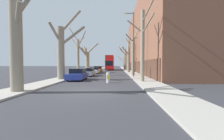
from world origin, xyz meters
TOP-DOWN VIEW (x-y plane):
  - ground_plane at (0.00, 0.00)m, footprint 300.00×300.00m
  - sidewalk_left at (-5.07, 50.00)m, footprint 2.37×120.00m
  - sidewalk_right at (5.07, 50.00)m, footprint 2.37×120.00m
  - building_facade_right at (11.24, 26.75)m, footprint 10.08×44.46m
  - street_tree_left_0 at (-4.58, -0.33)m, footprint 2.36×4.03m
  - street_tree_left_1 at (-4.72, 7.84)m, footprint 3.81×2.48m
  - street_tree_left_2 at (-4.67, 15.12)m, footprint 3.24×4.05m
  - street_tree_left_3 at (-4.90, 23.74)m, footprint 4.33×4.23m
  - street_tree_right_0 at (4.60, 5.75)m, footprint 2.46×4.35m
  - street_tree_right_1 at (4.60, 15.34)m, footprint 2.77×1.72m
  - street_tree_right_2 at (4.63, 24.98)m, footprint 4.03×3.14m
  - street_tree_right_3 at (4.60, 35.01)m, footprint 2.43×2.79m
  - street_tree_right_4 at (4.76, 45.41)m, footprint 4.07×2.64m
  - street_tree_right_5 at (4.74, 55.04)m, footprint 4.89×3.20m
  - double_decker_bus at (-0.50, 40.22)m, footprint 2.50×11.54m
  - parked_car_0 at (-2.79, 7.75)m, footprint 1.81×4.04m
  - parked_car_1 at (-2.79, 13.87)m, footprint 1.83×4.35m
  - parked_car_2 at (-2.79, 20.59)m, footprint 1.88×4.45m
  - parked_car_3 at (-2.79, 26.22)m, footprint 1.84×4.07m
  - lamp_post at (4.15, 11.43)m, footprint 1.40×0.20m
  - traffic_bollard at (1.01, 5.17)m, footprint 0.32×0.33m

SIDE VIEW (x-z plane):
  - ground_plane at x=0.00m, z-range 0.00..0.00m
  - sidewalk_left at x=-5.07m, z-range 0.00..0.12m
  - sidewalk_right at x=5.07m, z-range 0.00..0.12m
  - traffic_bollard at x=1.01m, z-range 0.00..1.07m
  - parked_car_1 at x=-2.79m, z-range -0.02..1.25m
  - parked_car_2 at x=-2.79m, z-range -0.02..1.26m
  - parked_car_0 at x=-2.79m, z-range -0.03..1.34m
  - parked_car_3 at x=-2.79m, z-range -0.04..1.41m
  - double_decker_bus at x=-0.50m, z-range 0.30..4.97m
  - street_tree_right_5 at x=4.74m, z-range -0.12..5.99m
  - street_tree_left_3 at x=-4.90m, z-range -0.34..6.47m
  - street_tree_right_3 at x=4.60m, z-range -0.66..7.07m
  - street_tree_right_1 at x=4.60m, z-range -0.77..7.94m
  - street_tree_left_2 at x=-4.67m, z-range -0.39..7.65m
  - street_tree_left_1 at x=-4.72m, z-range -0.67..7.96m
  - street_tree_right_2 at x=4.63m, z-range -0.14..8.06m
  - street_tree_right_4 at x=4.76m, z-range -0.18..8.28m
  - street_tree_right_0 at x=4.60m, z-range 0.06..8.20m
  - street_tree_left_0 at x=-4.58m, z-range -0.40..8.95m
  - lamp_post at x=4.15m, z-range 0.47..9.69m
  - building_facade_right at x=11.24m, z-range -0.01..15.82m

